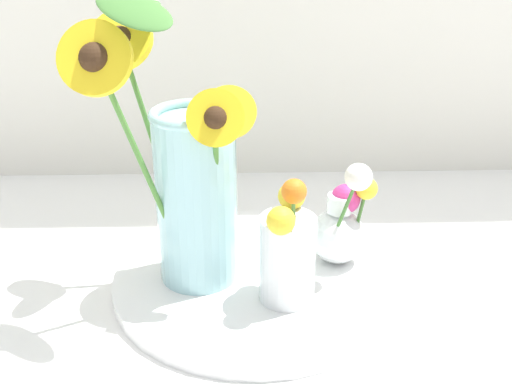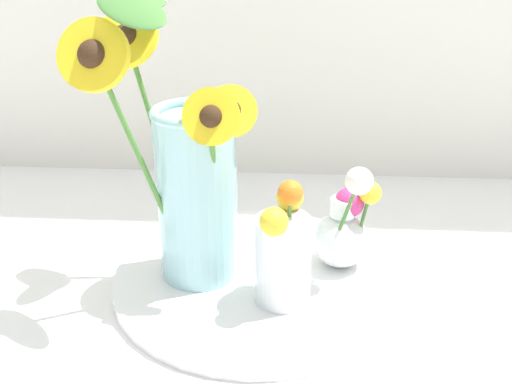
{
  "view_description": "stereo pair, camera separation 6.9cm",
  "coord_description": "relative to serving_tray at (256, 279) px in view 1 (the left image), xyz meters",
  "views": [
    {
      "loc": [
        0.01,
        -0.62,
        0.48
      ],
      "look_at": [
        0.03,
        0.11,
        0.15
      ],
      "focal_mm": 42.0,
      "sensor_mm": 36.0,
      "label": 1
    },
    {
      "loc": [
        0.08,
        -0.62,
        0.48
      ],
      "look_at": [
        0.03,
        0.11,
        0.15
      ],
      "focal_mm": 42.0,
      "sensor_mm": 36.0,
      "label": 2
    }
  ],
  "objects": [
    {
      "name": "vase_small_center",
      "position": [
        0.04,
        -0.06,
        0.08
      ],
      "size": [
        0.07,
        0.1,
        0.17
      ],
      "color": "white",
      "rests_on": "serving_tray"
    },
    {
      "name": "mason_jar_sunflowers",
      "position": [
        -0.09,
        -0.0,
        0.16
      ],
      "size": [
        0.24,
        0.2,
        0.4
      ],
      "color": "#9ED1D6",
      "rests_on": "serving_tray"
    },
    {
      "name": "vase_bulb_right",
      "position": [
        0.12,
        0.03,
        0.07
      ],
      "size": [
        0.09,
        0.1,
        0.17
      ],
      "color": "white",
      "rests_on": "serving_tray"
    },
    {
      "name": "serving_tray",
      "position": [
        0.0,
        0.0,
        0.0
      ],
      "size": [
        0.4,
        0.4,
        0.02
      ],
      "color": "white",
      "rests_on": "ground_plane"
    },
    {
      "name": "ground_plane",
      "position": [
        -0.03,
        -0.11,
        -0.01
      ],
      "size": [
        6.0,
        6.0,
        0.0
      ],
      "primitive_type": "plane",
      "color": "white"
    }
  ]
}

